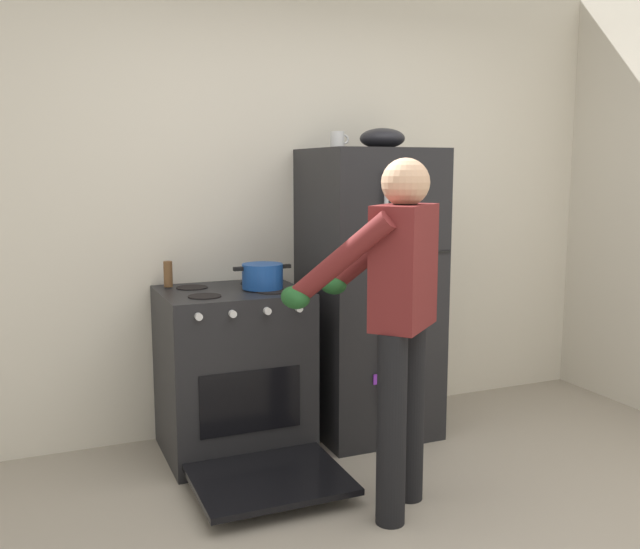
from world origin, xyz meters
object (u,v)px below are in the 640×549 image
(stove_range, at_px, (234,374))
(person_cook, at_px, (395,304))
(mixing_bowl, at_px, (382,138))
(red_pot, at_px, (262,276))
(coffee_mug, at_px, (338,140))
(refrigerator, at_px, (368,293))
(pepper_mill, at_px, (168,274))

(stove_range, distance_m, person_cook, 1.16)
(mixing_bowl, bearing_deg, red_pot, -176.17)
(person_cook, height_order, coffee_mug, coffee_mug)
(red_pot, distance_m, coffee_mug, 0.89)
(refrigerator, relative_size, person_cook, 1.04)
(mixing_bowl, bearing_deg, stove_range, -178.87)
(stove_range, height_order, coffee_mug, coffee_mug)
(mixing_bowl, bearing_deg, pepper_mill, 170.58)
(coffee_mug, bearing_deg, pepper_mill, 171.01)
(coffee_mug, height_order, mixing_bowl, mixing_bowl)
(red_pot, bearing_deg, stove_range, 168.66)
(red_pot, bearing_deg, pepper_mill, 151.48)
(red_pot, distance_m, pepper_mill, 0.52)
(person_cook, bearing_deg, pepper_mill, 124.28)
(refrigerator, bearing_deg, coffee_mug, 164.16)
(person_cook, distance_m, red_pot, 0.95)
(refrigerator, height_order, person_cook, refrigerator)
(coffee_mug, xyz_separation_m, mixing_bowl, (0.26, -0.05, 0.01))
(pepper_mill, bearing_deg, person_cook, -55.72)
(refrigerator, relative_size, mixing_bowl, 6.43)
(stove_range, xyz_separation_m, coffee_mug, (0.65, 0.07, 1.27))
(mixing_bowl, bearing_deg, refrigerator, -179.78)
(refrigerator, distance_m, mixing_bowl, 0.89)
(person_cook, distance_m, coffee_mug, 1.26)
(refrigerator, distance_m, coffee_mug, 0.90)
(pepper_mill, relative_size, mixing_bowl, 0.54)
(stove_range, xyz_separation_m, red_pot, (0.16, -0.03, 0.54))
(refrigerator, relative_size, stove_range, 1.37)
(stove_range, relative_size, mixing_bowl, 4.71)
(coffee_mug, bearing_deg, refrigerator, -15.84)
(person_cook, bearing_deg, refrigerator, 69.73)
(refrigerator, height_order, coffee_mug, coffee_mug)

